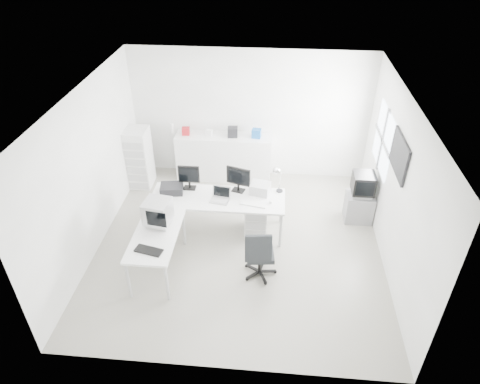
# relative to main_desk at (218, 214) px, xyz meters

# --- Properties ---
(floor) EXTENTS (5.00, 5.00, 0.01)m
(floor) POSITION_rel_main_desk_xyz_m (0.42, -0.36, -0.38)
(floor) COLOR beige
(floor) RESTS_ON ground
(ceiling) EXTENTS (5.00, 5.00, 0.01)m
(ceiling) POSITION_rel_main_desk_xyz_m (0.42, -0.36, 2.42)
(ceiling) COLOR white
(ceiling) RESTS_ON back_wall
(back_wall) EXTENTS (5.00, 0.02, 2.80)m
(back_wall) POSITION_rel_main_desk_xyz_m (0.42, 2.14, 1.02)
(back_wall) COLOR white
(back_wall) RESTS_ON floor
(left_wall) EXTENTS (0.02, 5.00, 2.80)m
(left_wall) POSITION_rel_main_desk_xyz_m (-2.08, -0.36, 1.02)
(left_wall) COLOR white
(left_wall) RESTS_ON floor
(right_wall) EXTENTS (0.02, 5.00, 2.80)m
(right_wall) POSITION_rel_main_desk_xyz_m (2.92, -0.36, 1.02)
(right_wall) COLOR white
(right_wall) RESTS_ON floor
(window) EXTENTS (0.02, 1.20, 1.10)m
(window) POSITION_rel_main_desk_xyz_m (2.90, 0.84, 1.23)
(window) COLOR white
(window) RESTS_ON right_wall
(wall_picture) EXTENTS (0.04, 0.90, 0.60)m
(wall_picture) POSITION_rel_main_desk_xyz_m (2.89, -0.26, 1.52)
(wall_picture) COLOR black
(wall_picture) RESTS_ON right_wall
(main_desk) EXTENTS (2.40, 0.80, 0.75)m
(main_desk) POSITION_rel_main_desk_xyz_m (0.00, 0.00, 0.00)
(main_desk) COLOR silver
(main_desk) RESTS_ON floor
(side_desk) EXTENTS (0.70, 1.40, 0.75)m
(side_desk) POSITION_rel_main_desk_xyz_m (-0.85, -1.10, 0.00)
(side_desk) COLOR silver
(side_desk) RESTS_ON floor
(drawer_pedestal) EXTENTS (0.40, 0.50, 0.60)m
(drawer_pedestal) POSITION_rel_main_desk_xyz_m (0.70, 0.05, -0.08)
(drawer_pedestal) COLOR silver
(drawer_pedestal) RESTS_ON floor
(inkjet_printer) EXTENTS (0.44, 0.37, 0.14)m
(inkjet_printer) POSITION_rel_main_desk_xyz_m (-0.85, 0.10, 0.45)
(inkjet_printer) COLOR black
(inkjet_printer) RESTS_ON main_desk
(lcd_monitor_small) EXTENTS (0.39, 0.22, 0.49)m
(lcd_monitor_small) POSITION_rel_main_desk_xyz_m (-0.55, 0.25, 0.62)
(lcd_monitor_small) COLOR black
(lcd_monitor_small) RESTS_ON main_desk
(lcd_monitor_large) EXTENTS (0.48, 0.31, 0.47)m
(lcd_monitor_large) POSITION_rel_main_desk_xyz_m (0.35, 0.25, 0.61)
(lcd_monitor_large) COLOR black
(lcd_monitor_large) RESTS_ON main_desk
(laptop) EXTENTS (0.38, 0.39, 0.22)m
(laptop) POSITION_rel_main_desk_xyz_m (0.05, -0.10, 0.48)
(laptop) COLOR #B7B7BA
(laptop) RESTS_ON main_desk
(white_keyboard) EXTENTS (0.48, 0.23, 0.02)m
(white_keyboard) POSITION_rel_main_desk_xyz_m (0.65, -0.15, 0.38)
(white_keyboard) COLOR silver
(white_keyboard) RESTS_ON main_desk
(white_mouse) EXTENTS (0.06, 0.06, 0.06)m
(white_mouse) POSITION_rel_main_desk_xyz_m (0.95, -0.10, 0.41)
(white_mouse) COLOR silver
(white_mouse) RESTS_ON main_desk
(laser_printer) EXTENTS (0.39, 0.35, 0.19)m
(laser_printer) POSITION_rel_main_desk_xyz_m (0.75, 0.22, 0.47)
(laser_printer) COLOR #ACACAC
(laser_printer) RESTS_ON main_desk
(desk_lamp) EXTENTS (0.18, 0.18, 0.43)m
(desk_lamp) POSITION_rel_main_desk_xyz_m (1.10, 0.30, 0.59)
(desk_lamp) COLOR silver
(desk_lamp) RESTS_ON main_desk
(crt_monitor) EXTENTS (0.49, 0.49, 0.50)m
(crt_monitor) POSITION_rel_main_desk_xyz_m (-0.85, -0.85, 0.62)
(crt_monitor) COLOR #B7B7BA
(crt_monitor) RESTS_ON side_desk
(black_keyboard) EXTENTS (0.45, 0.26, 0.03)m
(black_keyboard) POSITION_rel_main_desk_xyz_m (-0.85, -1.50, 0.39)
(black_keyboard) COLOR black
(black_keyboard) RESTS_ON side_desk
(office_chair) EXTENTS (0.62, 0.62, 0.98)m
(office_chair) POSITION_rel_main_desk_xyz_m (0.82, -1.07, 0.11)
(office_chair) COLOR #272A2D
(office_chair) RESTS_ON floor
(tv_cabinet) EXTENTS (0.52, 0.42, 0.56)m
(tv_cabinet) POSITION_rel_main_desk_xyz_m (2.64, 0.58, -0.09)
(tv_cabinet) COLOR gray
(tv_cabinet) RESTS_ON floor
(crt_tv) EXTENTS (0.50, 0.48, 0.45)m
(crt_tv) POSITION_rel_main_desk_xyz_m (2.64, 0.58, 0.41)
(crt_tv) COLOR black
(crt_tv) RESTS_ON tv_cabinet
(sideboard) EXTENTS (2.04, 0.51, 1.02)m
(sideboard) POSITION_rel_main_desk_xyz_m (-0.12, 1.88, 0.13)
(sideboard) COLOR silver
(sideboard) RESTS_ON floor
(clutter_box_a) EXTENTS (0.17, 0.15, 0.16)m
(clutter_box_a) POSITION_rel_main_desk_xyz_m (-0.92, 1.88, 0.72)
(clutter_box_a) COLOR maroon
(clutter_box_a) RESTS_ON sideboard
(clutter_box_b) EXTENTS (0.15, 0.14, 0.13)m
(clutter_box_b) POSITION_rel_main_desk_xyz_m (-0.42, 1.88, 0.71)
(clutter_box_b) COLOR silver
(clutter_box_b) RESTS_ON sideboard
(clutter_box_c) EXTENTS (0.22, 0.20, 0.21)m
(clutter_box_c) POSITION_rel_main_desk_xyz_m (0.08, 1.88, 0.75)
(clutter_box_c) COLOR black
(clutter_box_c) RESTS_ON sideboard
(clutter_box_d) EXTENTS (0.20, 0.18, 0.18)m
(clutter_box_d) POSITION_rel_main_desk_xyz_m (0.58, 1.88, 0.74)
(clutter_box_d) COLOR #1755A1
(clutter_box_d) RESTS_ON sideboard
(clutter_bottle) EXTENTS (0.07, 0.07, 0.22)m
(clutter_bottle) POSITION_rel_main_desk_xyz_m (-1.22, 1.92, 0.75)
(clutter_bottle) COLOR silver
(clutter_bottle) RESTS_ON sideboard
(filing_cabinet) EXTENTS (0.46, 0.54, 1.30)m
(filing_cabinet) POSITION_rel_main_desk_xyz_m (-1.86, 1.44, 0.28)
(filing_cabinet) COLOR silver
(filing_cabinet) RESTS_ON floor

